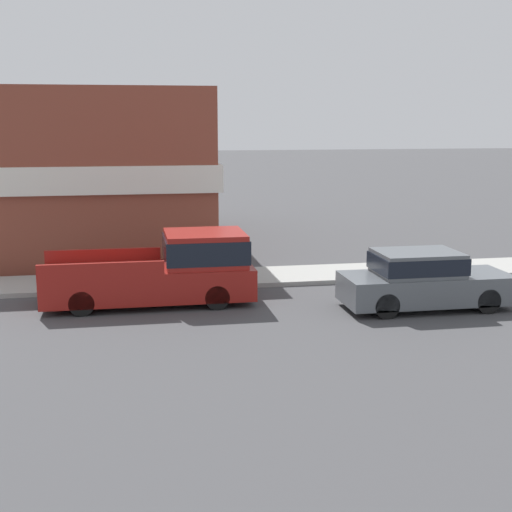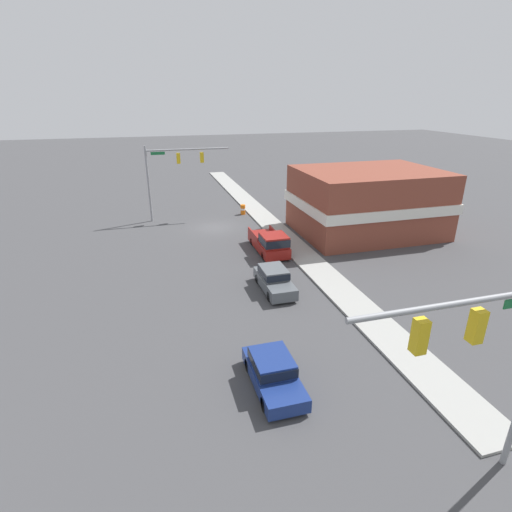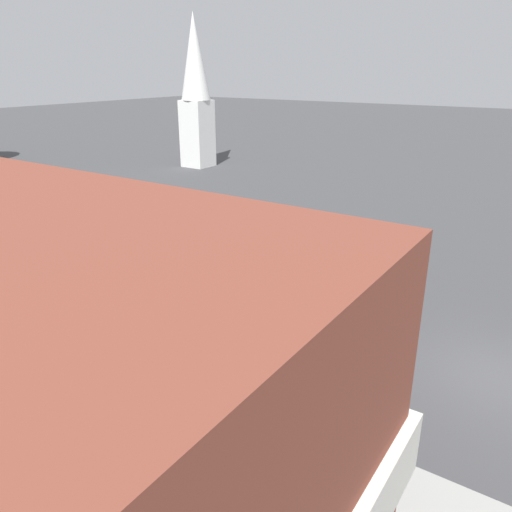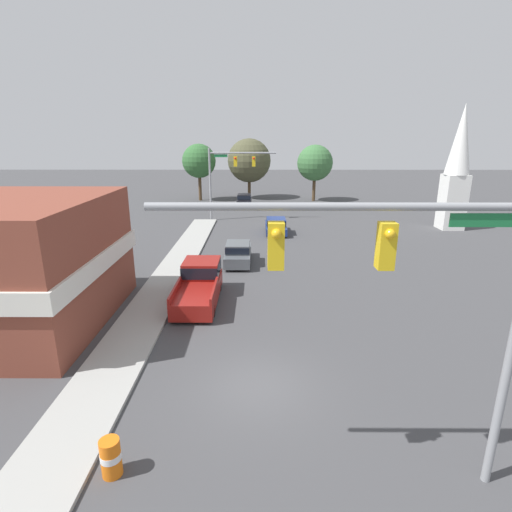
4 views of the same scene
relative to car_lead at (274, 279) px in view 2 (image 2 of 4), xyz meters
name	(u,v)px [view 2 (image 2 of 4)]	position (x,y,z in m)	size (l,w,h in m)	color
ground_plane	(215,228)	(1.42, -14.79, -0.81)	(200.00, 200.00, 0.00)	#424244
sidewalk_curb	(269,222)	(-4.28, -14.79, -0.74)	(2.40, 60.00, 0.14)	#9E9E99
near_signal_assembly	(173,166)	(4.88, -18.89, 4.89)	(8.56, 0.49, 7.79)	gray
far_signal_assembly	(489,345)	(-1.60, 15.55, 4.69)	(7.09, 0.49, 7.62)	gray
car_lead	(274,279)	(0.00, 0.00, 0.00)	(1.78, 4.47, 1.56)	black
car_oncoming	(273,371)	(3.10, 9.25, -0.04)	(1.88, 4.41, 1.47)	black
pickup_truck_parked	(270,243)	(-1.82, -6.57, 0.15)	(2.13, 5.65, 1.94)	black
construction_barrel	(243,209)	(-2.48, -18.76, -0.25)	(0.56, 0.56, 1.09)	orange
corner_brick_building	(367,202)	(-12.43, -9.51, 2.22)	(13.19, 9.96, 6.04)	brown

